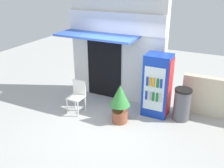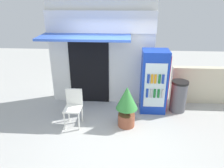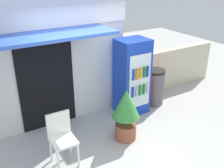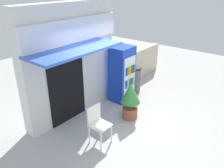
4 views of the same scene
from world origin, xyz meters
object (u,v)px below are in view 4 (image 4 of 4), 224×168
object	(u,v)px
drink_cooler	(122,74)
trash_bin	(134,79)
plastic_chair	(97,122)
potted_plant_near_shop	(130,98)

from	to	relation	value
drink_cooler	trash_bin	xyz separation A→B (m)	(0.71, 0.02, -0.42)
plastic_chair	trash_bin	xyz separation A→B (m)	(2.76, 0.84, -0.09)
plastic_chair	potted_plant_near_shop	size ratio (longest dim) A/B	0.87
trash_bin	potted_plant_near_shop	bearing A→B (deg)	-149.52
drink_cooler	plastic_chair	world-z (taller)	drink_cooler
plastic_chair	potted_plant_near_shop	world-z (taller)	potted_plant_near_shop
plastic_chair	trash_bin	bearing A→B (deg)	16.95
trash_bin	drink_cooler	bearing A→B (deg)	-178.53
plastic_chair	trash_bin	distance (m)	2.89
drink_cooler	potted_plant_near_shop	bearing A→B (deg)	-131.48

